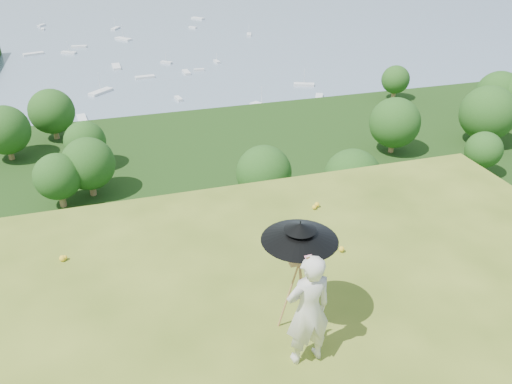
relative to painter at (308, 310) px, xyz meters
name	(u,v)px	position (x,y,z in m)	size (l,w,h in m)	color
forest_slope	(166,315)	(-0.09, 33.64, -29.94)	(140.00, 56.00, 22.00)	#16350E
shoreline_tier	(138,191)	(-0.09, 73.64, -36.94)	(170.00, 28.00, 8.00)	slate
bay_water	(105,18)	(-0.09, 238.64, -34.94)	(700.00, 700.00, 0.00)	#7390A5
slope_trees	(152,192)	(-0.09, 33.64, -15.94)	(110.00, 50.00, 6.00)	#214D17
harbor_town	(134,157)	(-0.09, 73.64, -30.44)	(110.00, 22.00, 5.00)	silver
moored_boats	(72,62)	(-12.59, 159.64, -34.59)	(140.00, 140.00, 0.70)	white
painter	(308,310)	(0.00, 0.00, 0.00)	(0.69, 0.45, 1.88)	silver
field_easel	(298,289)	(0.08, 0.61, -0.13)	(0.61, 0.61, 1.62)	#A57145
sun_umbrella	(299,241)	(0.08, 0.64, 0.74)	(1.13, 1.13, 0.70)	black
painter_cap	(312,260)	(0.00, 0.00, 0.88)	(0.18, 0.21, 0.10)	pink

